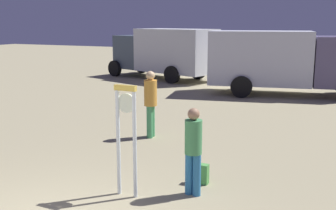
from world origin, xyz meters
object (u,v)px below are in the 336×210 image
person_near_clock (193,147)px  box_truck_far (165,51)px  person_distant (151,101)px  backpack (201,174)px  standing_clock (126,130)px  box_truck_near (279,59)px

person_near_clock → box_truck_far: bearing=117.0°
person_distant → backpack: bearing=-46.7°
person_near_clock → backpack: 0.92m
backpack → person_distant: (-2.40, 2.54, 0.83)m
person_near_clock → backpack: bearing=96.2°
person_distant → box_truck_far: size_ratio=0.27×
standing_clock → person_near_clock: size_ratio=1.26×
person_near_clock → person_distant: person_distant is taller
person_near_clock → backpack: size_ratio=4.11×
person_near_clock → person_distant: 3.98m
person_near_clock → box_truck_near: 11.45m
backpack → box_truck_near: (-0.49, 10.85, 1.34)m
standing_clock → person_near_clock: standing_clock is taller
box_truck_near → box_truck_far: (-6.56, 2.51, -0.02)m
person_near_clock → box_truck_far: box_truck_far is taller
standing_clock → person_near_clock: (1.08, 0.52, -0.32)m
backpack → box_truck_near: 10.94m
person_near_clock → box_truck_near: box_truck_near is taller
backpack → box_truck_far: 15.16m
backpack → box_truck_near: box_truck_near is taller
person_distant → box_truck_near: 8.54m
backpack → person_near_clock: bearing=-83.8°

